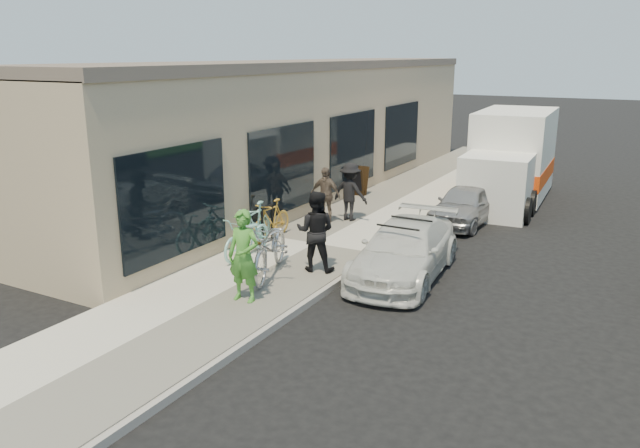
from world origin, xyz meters
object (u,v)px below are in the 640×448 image
at_px(cruiser_bike_b, 248,236).
at_px(cruiser_bike_c, 271,220).
at_px(bystander_a, 350,192).
at_px(sedan_white, 405,250).
at_px(tandem_bike, 271,247).
at_px(moving_truck, 510,162).
at_px(sedan_silver, 465,204).
at_px(woman_rider, 244,256).
at_px(man_standing, 316,231).
at_px(sandwich_board, 357,181).
at_px(cruiser_bike_a, 256,226).
at_px(bystander_b, 325,195).
at_px(bike_rack, 267,220).

height_order(cruiser_bike_b, cruiser_bike_c, cruiser_bike_c).
bearing_deg(bystander_a, sedan_white, 137.75).
xyz_separation_m(tandem_bike, cruiser_bike_c, (-1.39, 2.12, -0.12)).
bearing_deg(bystander_a, moving_truck, -115.34).
height_order(sedan_silver, woman_rider, woman_rider).
bearing_deg(sedan_white, cruiser_bike_b, -171.18).
distance_m(man_standing, bystander_a, 4.06).
distance_m(sandwich_board, tandem_bike, 7.59).
relative_size(man_standing, cruiser_bike_a, 0.96).
xyz_separation_m(cruiser_bike_b, bystander_b, (0.12, 3.32, 0.28)).
relative_size(woman_rider, bystander_b, 1.14).
distance_m(sedan_silver, woman_rider, 7.81).
relative_size(cruiser_bike_c, bystander_a, 1.02).
relative_size(bike_rack, moving_truck, 0.15).
height_order(sandwich_board, bystander_a, bystander_a).
height_order(sedan_white, bystander_a, bystander_a).
xyz_separation_m(moving_truck, bystander_b, (-3.48, -5.54, -0.33)).
distance_m(sedan_white, moving_truck, 8.07).
distance_m(cruiser_bike_a, cruiser_bike_c, 0.79).
distance_m(cruiser_bike_a, cruiser_bike_b, 0.59).
height_order(bike_rack, bystander_b, bystander_b).
height_order(tandem_bike, cruiser_bike_b, tandem_bike).
relative_size(moving_truck, tandem_bike, 2.56).
height_order(sandwich_board, bystander_b, bystander_b).
bearing_deg(sedan_silver, sandwich_board, 165.97).
relative_size(sandwich_board, bystander_b, 0.60).
relative_size(tandem_bike, man_standing, 1.34).
bearing_deg(bystander_b, tandem_bike, -75.02).
bearing_deg(woman_rider, man_standing, 77.02).
bearing_deg(bystander_b, woman_rider, -75.23).
distance_m(cruiser_bike_c, bystander_a, 2.64).
xyz_separation_m(sandwich_board, man_standing, (2.28, -6.71, 0.37)).
relative_size(sandwich_board, tandem_bike, 0.40).
distance_m(woman_rider, cruiser_bike_c, 3.86).
bearing_deg(sedan_silver, moving_truck, 86.51).
bearing_deg(sandwich_board, sedan_white, -54.72).
distance_m(moving_truck, bystander_b, 6.55).
relative_size(bike_rack, cruiser_bike_c, 0.56).
distance_m(tandem_bike, cruiser_bike_c, 2.54).
bearing_deg(cruiser_bike_a, man_standing, -30.67).
xyz_separation_m(sedan_silver, bystander_a, (-2.63, -1.66, 0.38)).
xyz_separation_m(sedan_silver, woman_rider, (-1.80, -7.59, 0.45)).
height_order(moving_truck, tandem_bike, moving_truck).
xyz_separation_m(woman_rider, cruiser_bike_c, (-1.69, 3.45, -0.37)).
bearing_deg(sedan_white, moving_truck, 83.03).
distance_m(sandwich_board, woman_rider, 8.96).
xyz_separation_m(sandwich_board, tandem_bike, (1.66, -7.41, 0.13)).
xyz_separation_m(woman_rider, bystander_b, (-1.31, 5.43, -0.10)).
height_order(man_standing, bystander_b, man_standing).
bearing_deg(sandwich_board, cruiser_bike_a, -84.85).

